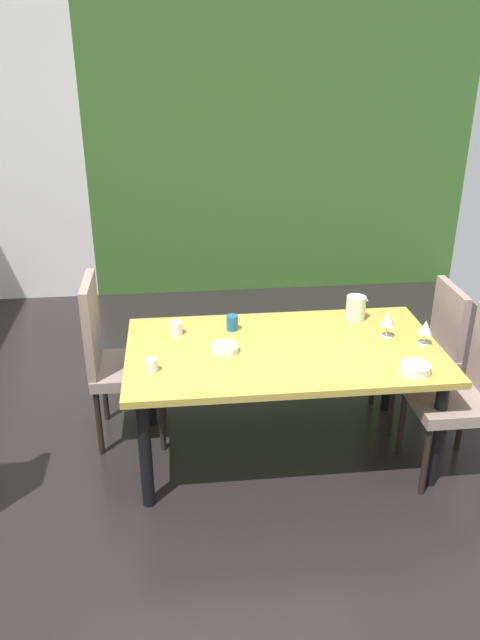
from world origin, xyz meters
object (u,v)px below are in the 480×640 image
cup_east (176,328)px  cup_right (151,365)px  dining_table (284,359)px  serving_bowl_north (415,369)px  cup_near_shelf (232,323)px  serving_bowl_west (225,348)px  chair_right_far (427,345)px  chair_left_far (113,354)px  chair_right_near (467,388)px  wine_glass_near_window (388,319)px  wine_glass_front (426,328)px  pitcher_south (356,308)px

cup_east → cup_right: (-0.14, -0.44, -0.00)m
dining_table → serving_bowl_north: size_ratio=11.14×
cup_east → cup_near_shelf: (0.34, 0.02, 0.01)m
serving_bowl_west → cup_near_shelf: 0.29m
dining_table → cup_east: cup_east is taller
chair_right_far → cup_near_shelf: chair_right_far is taller
chair_left_far → chair_right_near: bearing=74.1°
chair_right_far → cup_right: 1.82m
chair_right_near → wine_glass_near_window: (-0.36, 0.36, 0.28)m
serving_bowl_west → cup_east: (-0.27, 0.26, 0.02)m
wine_glass_front → serving_bowl_west: 1.17m
wine_glass_near_window → cup_east: (-1.25, 0.17, -0.07)m
serving_bowl_west → cup_east: cup_east is taller
wine_glass_front → serving_bowl_west: bearing=178.5°
dining_table → wine_glass_front: (0.82, -0.04, 0.18)m
dining_table → cup_near_shelf: cup_near_shelf is taller
chair_right_near → chair_right_far: size_ratio=1.06×
chair_left_far → chair_right_far: bearing=90.0°
chair_right_near → chair_right_far: bearing=0.6°
chair_right_far → cup_right: size_ratio=12.40×
chair_right_far → cup_right: chair_right_far is taller
chair_right_near → cup_east: chair_right_near is taller
wine_glass_front → cup_near_shelf: size_ratio=1.58×
chair_left_far → serving_bowl_west: 0.74m
wine_glass_near_window → dining_table: bearing=-173.0°
serving_bowl_north → cup_right: size_ratio=2.15×
pitcher_south → wine_glass_front: bearing=-51.9°
serving_bowl_west → serving_bowl_north: 1.05m
wine_glass_near_window → cup_near_shelf: 0.93m
chair_left_far → chair_right_far: (2.00, 0.00, -0.05)m
wine_glass_near_window → cup_right: wine_glass_near_window is taller
chair_right_near → chair_left_far: (-2.00, 0.57, 0.03)m
pitcher_south → serving_bowl_west: bearing=-157.7°
cup_right → pitcher_south: size_ratio=0.49×
chair_right_near → pitcher_south: chair_right_near is taller
chair_right_far → wine_glass_front: size_ratio=6.24×
dining_table → wine_glass_near_window: size_ratio=11.23×
chair_left_far → cup_east: size_ratio=13.45×
chair_right_far → cup_east: 1.62m
serving_bowl_west → dining_table: bearing=1.9°
dining_table → chair_left_far: (-1.00, 0.29, -0.06)m
cup_east → pitcher_south: size_ratio=0.52×
chair_right_far → cup_near_shelf: 1.29m
chair_right_near → wine_glass_front: (-0.18, 0.24, 0.27)m
chair_left_far → serving_bowl_north: (1.65, -0.65, 0.16)m
cup_right → pitcher_south: (1.27, 0.54, 0.04)m
serving_bowl_north → pitcher_south: size_ratio=1.05×
chair_right_far → serving_bowl_north: (-0.35, -0.65, 0.21)m
serving_bowl_north → cup_east: 1.40m
dining_table → cup_right: (-0.75, -0.19, 0.11)m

